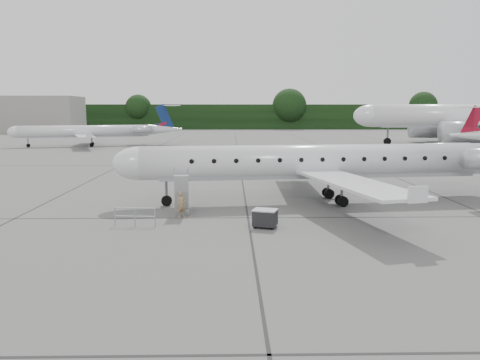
{
  "coord_description": "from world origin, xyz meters",
  "views": [
    {
      "loc": [
        -6.81,
        -24.17,
        6.19
      ],
      "look_at": [
        -6.32,
        1.76,
        2.3
      ],
      "focal_mm": 35.0,
      "sensor_mm": 36.0,
      "label": 1
    }
  ],
  "objects": [
    {
      "name": "ground",
      "position": [
        0.0,
        0.0,
        0.0
      ],
      "size": [
        320.0,
        320.0,
        0.0
      ],
      "primitive_type": "plane",
      "color": "slate",
      "rests_on": "ground"
    },
    {
      "name": "treeline",
      "position": [
        0.0,
        130.0,
        4.0
      ],
      "size": [
        260.0,
        4.0,
        8.0
      ],
      "primitive_type": "cube",
      "color": "black",
      "rests_on": "ground"
    },
    {
      "name": "terminal_building",
      "position": [
        -70.0,
        110.0,
        5.0
      ],
      "size": [
        40.0,
        14.0,
        10.0
      ],
      "primitive_type": "cube",
      "color": "gray",
      "rests_on": "ground"
    },
    {
      "name": "main_regional_jet",
      "position": [
        -0.86,
        6.85,
        3.89
      ],
      "size": [
        32.52,
        24.96,
        7.79
      ],
      "primitive_type": null,
      "rotation": [
        0.0,
        0.0,
        0.11
      ],
      "color": "silver",
      "rests_on": "ground"
    },
    {
      "name": "airstair",
      "position": [
        -9.83,
        3.71,
        1.22
      ],
      "size": [
        1.07,
        2.16,
        2.44
      ],
      "primitive_type": null,
      "rotation": [
        0.0,
        0.0,
        0.11
      ],
      "color": "silver",
      "rests_on": "ground"
    },
    {
      "name": "passenger",
      "position": [
        -9.7,
        2.53,
        0.77
      ],
      "size": [
        0.67,
        0.6,
        1.53
      ],
      "primitive_type": "imported",
      "rotation": [
        0.0,
        0.0,
        0.53
      ],
      "color": "#8D714D",
      "rests_on": "ground"
    },
    {
      "name": "safety_railing",
      "position": [
        -11.99,
        0.42,
        0.5
      ],
      "size": [
        2.2,
        0.28,
        1.0
      ],
      "primitive_type": null,
      "rotation": [
        0.0,
        0.0,
        -0.09
      ],
      "color": "#96999E",
      "rests_on": "ground"
    },
    {
      "name": "baggage_cart",
      "position": [
        -5.02,
        0.02,
        0.52
      ],
      "size": [
        1.44,
        1.29,
        1.04
      ],
      "primitive_type": null,
      "rotation": [
        0.0,
        0.0,
        -0.31
      ],
      "color": "black",
      "rests_on": "ground"
    },
    {
      "name": "bg_narrowbody",
      "position": [
        33.65,
        58.03,
        7.17
      ],
      "size": [
        41.82,
        31.41,
        14.35
      ],
      "primitive_type": null,
      "rotation": [
        0.0,
        0.0,
        -0.07
      ],
      "color": "silver",
      "rests_on": "ground"
    },
    {
      "name": "bg_regional_left",
      "position": [
        -31.91,
        56.91,
        3.59
      ],
      "size": [
        31.45,
        25.95,
        7.18
      ],
      "primitive_type": null,
      "rotation": [
        0.0,
        0.0,
        0.25
      ],
      "color": "silver",
      "rests_on": "ground"
    }
  ]
}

